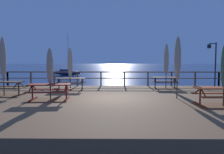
{
  "coord_description": "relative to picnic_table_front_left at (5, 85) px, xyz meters",
  "views": [
    {
      "loc": [
        0.13,
        -10.67,
        2.45
      ],
      "look_at": [
        0.0,
        0.86,
        1.65
      ],
      "focal_mm": 34.61,
      "sensor_mm": 36.0,
      "label": 1
    }
  ],
  "objects": [
    {
      "name": "lamp_post_hooked",
      "position": [
        13.02,
        4.18,
        1.55
      ],
      "size": [
        0.68,
        0.25,
        3.2
      ],
      "color": "black",
      "rests_on": "wooden_deck"
    },
    {
      "name": "patio_umbrella_tall_back_right",
      "position": [
        9.45,
        3.34,
        1.38
      ],
      "size": [
        0.32,
        0.32,
        3.04
      ],
      "color": "#4C3828",
      "rests_on": "wooden_deck"
    },
    {
      "name": "patio_umbrella_short_front",
      "position": [
        2.84,
        -1.25,
        1.02
      ],
      "size": [
        0.32,
        0.32,
        2.48
      ],
      "color": "#4C3828",
      "rests_on": "wooden_deck"
    },
    {
      "name": "railing_waterside_far",
      "position": [
        5.78,
        4.77,
        0.19
      ],
      "size": [
        16.07,
        0.1,
        1.09
      ],
      "color": "brown",
      "rests_on": "wooden_deck"
    },
    {
      "name": "picnic_table_back_left",
      "position": [
        2.82,
        -1.33,
        0.0
      ],
      "size": [
        2.05,
        1.54,
        0.78
      ],
      "color": "maroon",
      "rests_on": "wooden_deck"
    },
    {
      "name": "ground_plane",
      "position": [
        5.78,
        -0.79,
        -1.21
      ],
      "size": [
        600.0,
        600.0,
        0.0
      ],
      "primitive_type": "plane",
      "color": "navy"
    },
    {
      "name": "picnic_table_mid_centre",
      "position": [
        10.3,
        -2.59,
        0.0
      ],
      "size": [
        2.08,
        1.42,
        0.78
      ],
      "color": "#993819",
      "rests_on": "wooden_deck"
    },
    {
      "name": "picnic_table_back_right",
      "position": [
        9.38,
        3.31,
        -0.01
      ],
      "size": [
        1.81,
        1.55,
        0.78
      ],
      "color": "brown",
      "rests_on": "wooden_deck"
    },
    {
      "name": "patio_umbrella_short_back",
      "position": [
        3.04,
        2.46,
        1.18
      ],
      "size": [
        0.32,
        0.32,
        2.73
      ],
      "color": "#4C3828",
      "rests_on": "wooden_deck"
    },
    {
      "name": "picnic_table_front_left",
      "position": [
        0.0,
        0.0,
        0.0
      ],
      "size": [
        2.03,
        1.53,
        0.78
      ],
      "color": "brown",
      "rests_on": "wooden_deck"
    },
    {
      "name": "sailboat_distant",
      "position": [
        -2.93,
        28.37,
        -0.69
      ],
      "size": [
        6.22,
        3.55,
        7.72
      ],
      "color": "navy",
      "rests_on": "ground"
    },
    {
      "name": "patio_umbrella_tall_mid_right",
      "position": [
        9.02,
        -0.78,
        1.39
      ],
      "size": [
        0.32,
        0.32,
        3.06
      ],
      "color": "#4C3828",
      "rests_on": "wooden_deck"
    },
    {
      "name": "picnic_table_mid_right",
      "position": [
        3.05,
        2.47,
        -0.0
      ],
      "size": [
        1.94,
        1.5,
        0.78
      ],
      "color": "brown",
      "rests_on": "wooden_deck"
    },
    {
      "name": "wooden_deck",
      "position": [
        5.78,
        -0.79,
        -0.88
      ],
      "size": [
        16.27,
        11.42,
        0.65
      ],
      "primitive_type": "cube",
      "color": "brown",
      "rests_on": "ground"
    },
    {
      "name": "patio_umbrella_tall_back_left",
      "position": [
        -0.04,
        0.01,
        1.44
      ],
      "size": [
        0.32,
        0.32,
        3.14
      ],
      "color": "#4C3828",
      "rests_on": "wooden_deck"
    }
  ]
}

